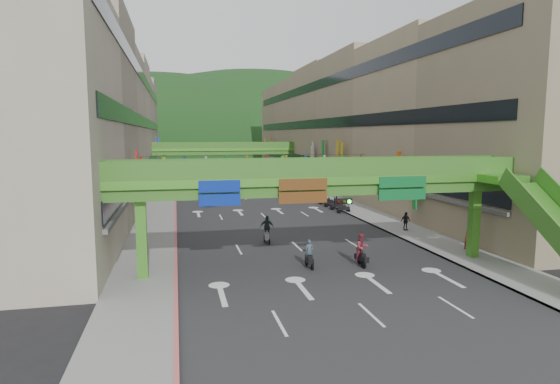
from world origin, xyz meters
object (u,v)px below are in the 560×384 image
Objects in this scene: pedestrian_red at (469,239)px; scooter_rider_near at (309,255)px; overpass_near at (339,189)px; car_silver at (208,199)px; car_yellow at (262,183)px; scooter_rider_mid at (362,249)px.

scooter_rider_near is at bearing 164.99° from pedestrian_red.
overpass_near is 14.98× the size of scooter_rider_near.
pedestrian_red is (17.31, -27.00, 0.18)m from car_silver.
pedestrian_red is at bearing -77.88° from car_yellow.
overpass_near is 12.78× the size of scooter_rider_mid.
pedestrian_red is (9.37, 2.12, -0.30)m from scooter_rider_mid.
car_silver is (-4.49, 28.74, -0.19)m from scooter_rider_near.
overpass_near is 30.58m from car_silver.
overpass_near is 47.80m from car_yellow.
pedestrian_red is at bearing 12.75° from scooter_rider_mid.
scooter_rider_near reaches higher than pedestrian_red.
car_silver is at bearing 98.89° from scooter_rider_near.
scooter_rider_mid is at bearing -6.33° from scooter_rider_near.
scooter_rider_near is 0.46× the size of car_silver.
car_silver is (-7.93, 29.12, -0.48)m from scooter_rider_mid.
overpass_near is 12.30m from pedestrian_red.
scooter_rider_mid is at bearing -89.66° from car_yellow.
overpass_near is at bearing -91.83° from car_yellow.
overpass_near reaches higher than scooter_rider_near.
car_yellow is (1.96, 46.94, -0.45)m from scooter_rider_mid.
scooter_rider_mid is at bearing 15.23° from overpass_near.
car_silver is 2.39× the size of pedestrian_red.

